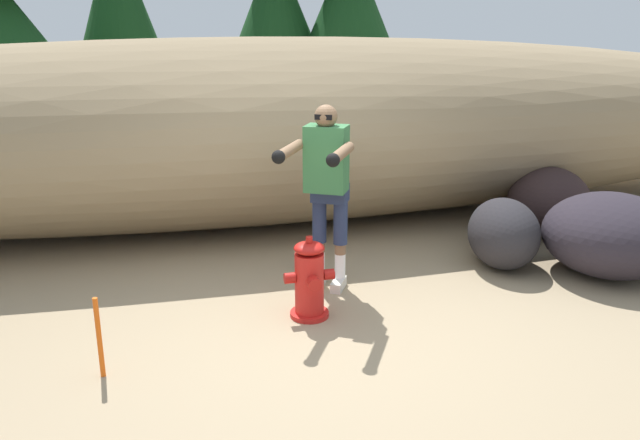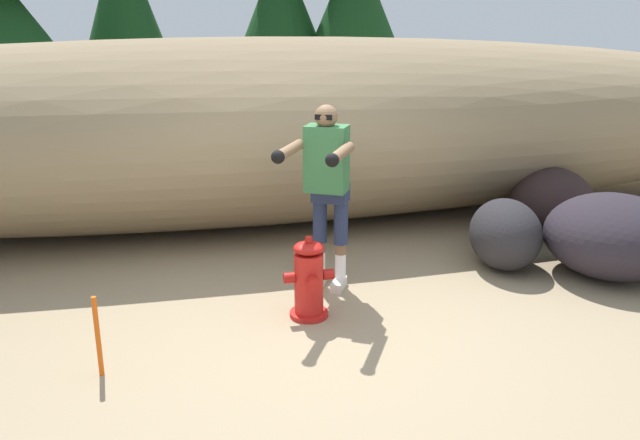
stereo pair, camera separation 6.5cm
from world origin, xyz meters
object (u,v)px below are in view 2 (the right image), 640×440
Objects in this scene: boulder_mid at (613,236)px; utility_worker at (327,176)px; boulder_outlier at (507,227)px; fire_hydrant at (309,281)px; survey_stake at (98,336)px; boulder_large at (505,234)px; boulder_small at (551,202)px.

utility_worker is at bearing 174.06° from boulder_mid.
boulder_mid is at bearing 113.85° from utility_worker.
utility_worker is 2.45m from boulder_outlier.
survey_stake is (-1.64, -0.57, -0.02)m from fire_hydrant.
fire_hydrant is 0.41× the size of utility_worker.
boulder_large is 0.62m from boulder_outlier.
boulder_outlier is at bearing -157.27° from boulder_small.
survey_stake reaches higher than boulder_outlier.
boulder_outlier is (2.48, 1.17, -0.09)m from fire_hydrant.
survey_stake is (-4.12, -1.74, 0.06)m from boulder_outlier.
boulder_outlier is (-0.72, -0.30, -0.16)m from boulder_small.
utility_worker is 2.34m from survey_stake.
fire_hydrant is 2.75m from boulder_outlier.
boulder_large is (1.88, 0.14, -0.74)m from utility_worker.
fire_hydrant reaches higher than boulder_large.
boulder_outlier is at bearing 25.16° from fire_hydrant.
boulder_outlier is at bearing 58.45° from boulder_large.
boulder_outlier is 1.02× the size of survey_stake.
utility_worker reaches higher than survey_stake.
fire_hydrant is at bearing -163.43° from boulder_large.
boulder_mid is at bearing 3.91° from fire_hydrant.
fire_hydrant is 1.74m from survey_stake.
boulder_large is at bearing 124.15° from utility_worker.
boulder_large is 1.33m from boulder_small.
boulder_mid reaches higher than boulder_small.
boulder_large is 1.52× the size of boulder_outlier.
survey_stake is at bearing -160.75° from fire_hydrant.
survey_stake is at bearing -31.08° from utility_worker.
fire_hydrant is at bearing -154.84° from boulder_outlier.
boulder_small is at bearing 24.62° from fire_hydrant.
boulder_small reaches higher than boulder_outlier.
fire_hydrant is at bearing -155.38° from boulder_small.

